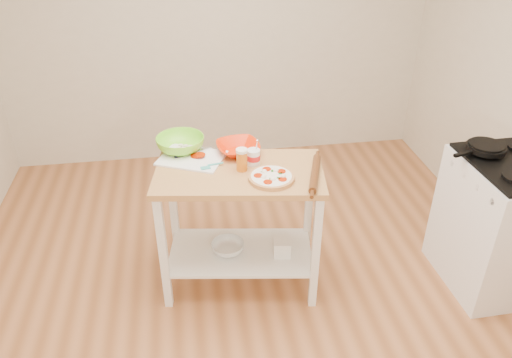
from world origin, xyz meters
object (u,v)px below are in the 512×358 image
object	(u,v)px
green_bowl	(180,144)
beer_pint	(242,160)
gas_stove	(500,224)
orange_bowl	(238,148)
skillet	(485,148)
cutting_board	(192,157)
yogurt_tub	(254,157)
rolling_pin	(315,174)
shelf_glass_bowl	(228,247)
spatula	(211,166)
pizza	(271,177)
shelf_bin	(282,247)
prep_island	(240,205)
knife	(188,153)

from	to	relation	value
green_bowl	beer_pint	world-z (taller)	beer_pint
gas_stove	orange_bowl	bearing A→B (deg)	163.06
gas_stove	skillet	size ratio (longest dim) A/B	2.92
cutting_board	orange_bowl	world-z (taller)	orange_bowl
yogurt_tub	rolling_pin	xyz separation A→B (m)	(0.34, -0.21, -0.03)
green_bowl	shelf_glass_bowl	size ratio (longest dim) A/B	1.40
skillet	shelf_glass_bowl	distance (m)	1.80
shelf_glass_bowl	spatula	bearing A→B (deg)	148.46
green_bowl	shelf_glass_bowl	distance (m)	0.77
beer_pint	shelf_glass_bowl	bearing A→B (deg)	179.40
cutting_board	orange_bowl	size ratio (longest dim) A/B	1.76
pizza	yogurt_tub	world-z (taller)	yogurt_tub
green_bowl	shelf_glass_bowl	bearing A→B (deg)	-50.25
shelf_glass_bowl	shelf_bin	xyz separation A→B (m)	(0.36, -0.08, 0.02)
yogurt_tub	rolling_pin	world-z (taller)	yogurt_tub
pizza	green_bowl	distance (m)	0.70
prep_island	cutting_board	bearing A→B (deg)	144.64
cutting_board	rolling_pin	xyz separation A→B (m)	(0.73, -0.35, 0.02)
skillet	cutting_board	world-z (taller)	skillet
gas_stove	spatula	bearing A→B (deg)	169.66
pizza	rolling_pin	bearing A→B (deg)	-2.63
cutting_board	beer_pint	size ratio (longest dim) A/B	3.39
prep_island	knife	world-z (taller)	knife
yogurt_tub	pizza	bearing A→B (deg)	-68.88
skillet	orange_bowl	world-z (taller)	skillet
gas_stove	knife	xyz separation A→B (m)	(-2.03, 0.49, 0.44)
beer_pint	prep_island	bearing A→B (deg)	-162.84
shelf_glass_bowl	cutting_board	bearing A→B (deg)	135.24
gas_stove	cutting_board	distance (m)	2.10
gas_stove	rolling_pin	world-z (taller)	gas_stove
prep_island	shelf_glass_bowl	bearing A→B (deg)	175.45
pizza	rolling_pin	world-z (taller)	rolling_pin
prep_island	skillet	size ratio (longest dim) A/B	2.94
skillet	cutting_board	bearing A→B (deg)	155.10
green_bowl	pizza	bearing A→B (deg)	-40.88
gas_stove	cutting_board	size ratio (longest dim) A/B	2.27
cutting_board	shelf_glass_bowl	bearing A→B (deg)	-20.18
knife	beer_pint	xyz separation A→B (m)	(0.32, -0.24, 0.06)
spatula	knife	size ratio (longest dim) A/B	0.58
pizza	gas_stove	bearing A→B (deg)	-3.94
knife	gas_stove	bearing A→B (deg)	-34.50
prep_island	cutting_board	world-z (taller)	cutting_board
cutting_board	green_bowl	bearing A→B (deg)	143.34
prep_island	skillet	bearing A→B (deg)	-2.94
prep_island	orange_bowl	distance (m)	0.37
skillet	cutting_board	distance (m)	1.89
prep_island	gas_stove	bearing A→B (deg)	-7.98
cutting_board	knife	world-z (taller)	cutting_board
beer_pint	rolling_pin	xyz separation A→B (m)	(0.43, -0.15, -0.05)
skillet	green_bowl	size ratio (longest dim) A/B	1.20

